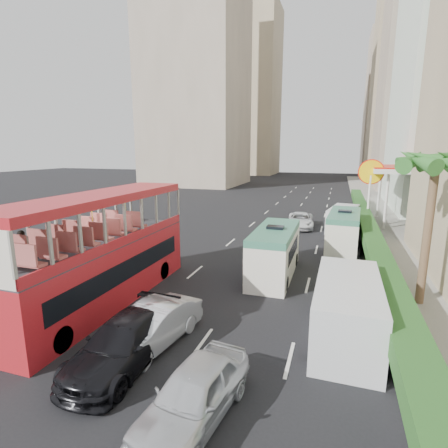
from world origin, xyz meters
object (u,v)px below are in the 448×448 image
at_px(van_asset, 300,227).
at_px(panel_van_near, 347,310).
at_px(car_silver_lane_a, 153,345).
at_px(minibus_near, 275,252).
at_px(double_decker_bus, 102,249).
at_px(car_black, 125,363).
at_px(panel_van_far, 343,219).
at_px(palm_tree, 427,234).
at_px(shell_station, 406,196).
at_px(car_silver_lane_b, 195,418).
at_px(minibus_far, 344,231).

bearing_deg(van_asset, panel_van_near, -84.76).
relative_size(car_silver_lane_a, minibus_near, 0.74).
height_order(double_decker_bus, minibus_near, double_decker_bus).
height_order(van_asset, minibus_near, minibus_near).
distance_m(double_decker_bus, minibus_near, 9.12).
xyz_separation_m(car_silver_lane_a, car_black, (-0.34, -1.21, 0.00)).
bearing_deg(panel_van_far, double_decker_bus, -109.10).
relative_size(car_black, panel_van_near, 0.90).
bearing_deg(van_asset, minibus_near, -96.02).
bearing_deg(van_asset, palm_tree, -71.15).
xyz_separation_m(panel_van_near, palm_tree, (3.21, 3.93, 2.25)).
bearing_deg(van_asset, panel_van_far, -5.35).
height_order(minibus_near, shell_station, shell_station).
bearing_deg(car_silver_lane_a, panel_van_near, 31.21).
relative_size(car_silver_lane_a, car_silver_lane_b, 1.06).
bearing_deg(minibus_far, panel_van_near, -86.38).
xyz_separation_m(car_black, shell_station, (12.38, 26.87, 2.75)).
relative_size(car_silver_lane_a, shell_station, 0.57).
xyz_separation_m(double_decker_bus, minibus_far, (10.55, 12.75, -1.20)).
distance_m(minibus_near, shell_station, 19.44).
distance_m(double_decker_bus, palm_tree, 14.39).
xyz_separation_m(car_silver_lane_b, car_black, (-3.16, 1.54, 0.00)).
bearing_deg(shell_station, panel_van_near, -103.27).
distance_m(car_silver_lane_b, car_black, 3.51).
xyz_separation_m(double_decker_bus, palm_tree, (13.80, 4.00, 0.85)).
height_order(car_black, minibus_near, minibus_near).
distance_m(car_silver_lane_b, panel_van_far, 24.81).
xyz_separation_m(double_decker_bus, van_asset, (6.92, 19.06, -2.53)).
xyz_separation_m(double_decker_bus, car_black, (3.62, -3.87, -2.53)).
bearing_deg(double_decker_bus, palm_tree, 16.16).
height_order(panel_van_near, panel_van_far, panel_van_near).
relative_size(minibus_near, shell_station, 0.76).
height_order(car_black, minibus_far, minibus_far).
relative_size(car_silver_lane_a, minibus_far, 0.75).
bearing_deg(palm_tree, shell_station, 83.40).
bearing_deg(car_silver_lane_a, panel_van_far, 81.89).
relative_size(car_silver_lane_a, van_asset, 0.95).
xyz_separation_m(car_silver_lane_a, minibus_far, (6.59, 15.41, 1.33)).
bearing_deg(shell_station, palm_tree, -96.60).
height_order(minibus_far, panel_van_far, minibus_far).
xyz_separation_m(car_silver_lane_b, minibus_near, (0.07, 11.32, 1.36)).
height_order(panel_van_near, palm_tree, palm_tree).
bearing_deg(car_black, minibus_far, 67.93).
distance_m(minibus_near, panel_van_near, 6.93).
distance_m(car_silver_lane_b, panel_van_near, 6.78).
bearing_deg(van_asset, minibus_far, -65.80).
distance_m(minibus_near, minibus_far, 7.78).
relative_size(car_silver_lane_b, panel_van_near, 0.76).
xyz_separation_m(double_decker_bus, car_silver_lane_a, (3.96, -2.66, -2.53)).
bearing_deg(car_silver_lane_a, van_asset, 91.04).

